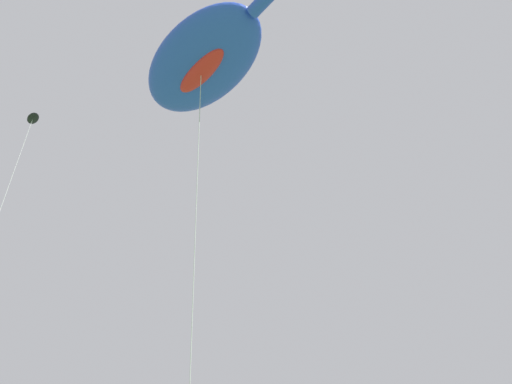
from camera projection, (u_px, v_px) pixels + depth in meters
name	position (u px, v px, depth m)	size (l,w,h in m)	color
big_show_kite	(208.00, 56.00, 15.91)	(4.90, 11.90, 16.41)	blue
small_kite_delta_white	(29.00, 130.00, 16.72)	(1.03, 1.63, 15.19)	black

